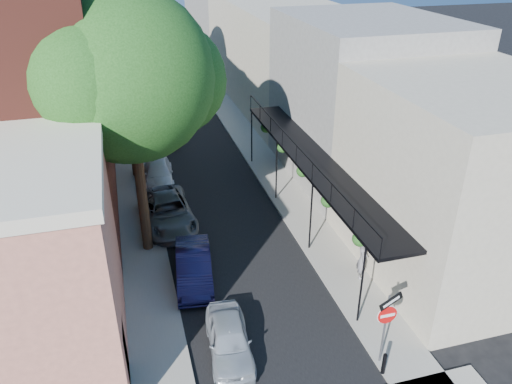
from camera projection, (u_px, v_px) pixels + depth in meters
road_surface at (175, 109)px, 40.86m from camera, size 6.00×64.00×0.01m
sidewalk_left at (125, 113)px, 39.88m from camera, size 2.00×64.00×0.12m
sidewalk_right at (222, 104)px, 41.79m from camera, size 2.00×64.00×0.12m
buildings_left at (40, 59)px, 35.29m from camera, size 10.10×59.10×12.00m
buildings_right at (282, 49)px, 40.51m from camera, size 9.80×55.00×10.00m
sign_post at (387, 317)px, 15.92m from camera, size 0.89×0.17×2.99m
bollard at (384, 364)px, 16.19m from camera, size 0.14×0.14×0.80m
oak_near at (139, 77)px, 19.56m from camera, size 7.48×6.80×11.42m
oak_mid at (129, 55)px, 26.73m from camera, size 6.60×6.00×10.20m
oak_far at (121, 9)px, 33.89m from camera, size 7.70×7.00×11.90m
parked_car_a at (229, 339)px, 17.05m from camera, size 1.72×3.66×1.21m
parked_car_b at (194, 267)px, 20.60m from camera, size 1.89×4.21×1.34m
parked_car_c at (168, 211)px, 24.60m from camera, size 2.58×5.13×1.39m
parked_car_d at (158, 173)px, 28.76m from camera, size 1.85×4.09×1.16m
parked_car_e at (167, 135)px, 34.22m from camera, size 1.64×3.39×1.11m
parked_car_f at (147, 117)px, 37.27m from camera, size 1.85×4.12×1.31m
pedestrian at (362, 259)px, 20.51m from camera, size 0.65×0.76×1.77m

